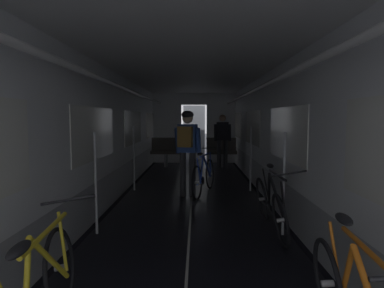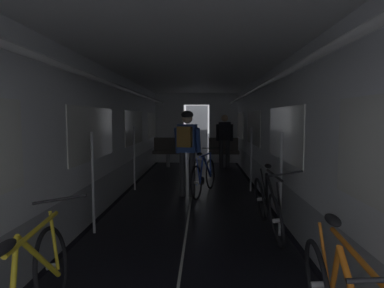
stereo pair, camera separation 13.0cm
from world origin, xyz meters
name	(u,v)px [view 1 (the left image)]	position (x,y,z in m)	size (l,w,h in m)	color
train_car_shell	(191,112)	(0.00, 3.60, 1.70)	(3.14, 12.34, 2.57)	black
bench_seat_far_left	(166,149)	(-0.90, 8.07, 0.57)	(0.98, 0.51, 0.95)	gray
bench_seat_far_right	(221,149)	(0.90, 8.07, 0.57)	(0.98, 0.51, 0.95)	gray
bicycle_black	(271,205)	(1.13, 2.23, 0.38)	(0.44, 1.69, 0.96)	black
person_cyclist_aisle	(187,144)	(-0.09, 4.15, 1.07)	(0.56, 0.46, 1.73)	#2D2D33
bicycle_blue_in_aisle	(204,176)	(0.25, 4.41, 0.38)	(0.66, 1.64, 0.94)	black
person_standing_near_bench	(222,138)	(0.90, 7.70, 0.98)	(0.53, 0.23, 1.69)	#2D2D33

